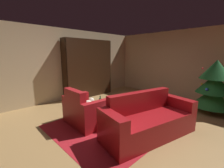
# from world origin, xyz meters

# --- Properties ---
(ground_plane) EXTENTS (7.93, 7.93, 0.00)m
(ground_plane) POSITION_xyz_m (0.00, 0.00, 0.00)
(ground_plane) COLOR olive
(wall_back) EXTENTS (5.57, 0.06, 2.50)m
(wall_back) POSITION_xyz_m (0.00, 3.33, 1.25)
(wall_back) COLOR tan
(wall_back) RESTS_ON ground
(wall_left) EXTENTS (0.06, 6.73, 2.50)m
(wall_left) POSITION_xyz_m (-2.76, 0.00, 1.25)
(wall_left) COLOR tan
(wall_left) RESTS_ON ground
(area_rug) EXTENTS (2.28, 2.48, 0.01)m
(area_rug) POSITION_xyz_m (-0.03, -0.20, 0.00)
(area_rug) COLOR maroon
(area_rug) RESTS_ON ground
(bookshelf_unit) EXTENTS (0.39, 1.99, 2.17)m
(bookshelf_unit) POSITION_xyz_m (-2.49, 1.05, 1.04)
(bookshelf_unit) COLOR black
(bookshelf_unit) RESTS_ON ground
(armchair_red) EXTENTS (1.05, 0.71, 0.86)m
(armchair_red) POSITION_xyz_m (-0.54, -0.60, 0.30)
(armchair_red) COLOR maroon
(armchair_red) RESTS_ON ground
(couch_red) EXTENTS (1.16, 2.08, 0.86)m
(couch_red) POSITION_xyz_m (0.79, 0.04, 0.30)
(couch_red) COLOR maroon
(couch_red) RESTS_ON ground
(coffee_table) EXTENTS (0.77, 0.77, 0.40)m
(coffee_table) POSITION_xyz_m (-0.14, -0.17, 0.37)
(coffee_table) COLOR black
(coffee_table) RESTS_ON ground
(book_stack_on_table) EXTENTS (0.22, 0.18, 0.06)m
(book_stack_on_table) POSITION_xyz_m (-0.19, -0.20, 0.43)
(book_stack_on_table) COLOR #427D4C
(book_stack_on_table) RESTS_ON coffee_table
(bottle_on_table) EXTENTS (0.07, 0.07, 0.28)m
(bottle_on_table) POSITION_xyz_m (-0.29, -0.31, 0.51)
(bottle_on_table) COLOR #19562B
(bottle_on_table) RESTS_ON coffee_table
(decorated_tree) EXTENTS (1.02, 1.02, 1.48)m
(decorated_tree) POSITION_xyz_m (1.34, 2.42, 0.77)
(decorated_tree) COLOR brown
(decorated_tree) RESTS_ON ground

